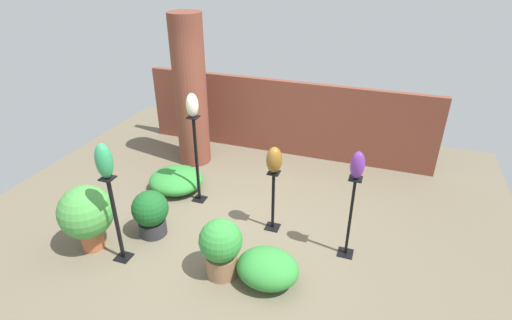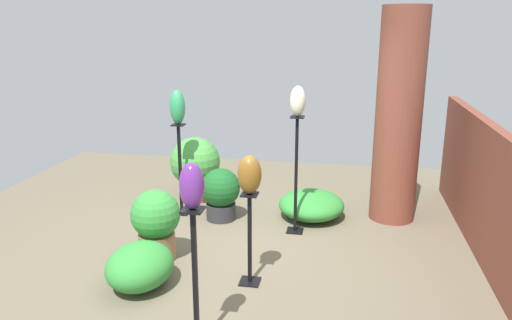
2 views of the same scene
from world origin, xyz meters
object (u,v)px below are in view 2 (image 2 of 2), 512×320
(pedestal_bronze, at_px, (250,243))
(pedestal_ivory, at_px, (296,180))
(art_vase_jade, at_px, (178,107))
(pedestal_violet, at_px, (195,287))
(art_vase_bronze, at_px, (250,175))
(art_vase_violet, at_px, (192,186))
(potted_plant_front_right, at_px, (195,164))
(potted_plant_front_left, at_px, (156,222))
(pedestal_jade, at_px, (180,173))
(brick_pillar, at_px, (398,117))
(art_vase_ivory, at_px, (298,101))
(potted_plant_back_center, at_px, (221,192))

(pedestal_bronze, xyz_separation_m, pedestal_ivory, (-1.34, 0.31, 0.25))
(art_vase_jade, bearing_deg, pedestal_violet, 20.82)
(pedestal_ivory, relative_size, art_vase_bronze, 3.84)
(art_vase_violet, bearing_deg, potted_plant_front_right, -162.99)
(art_vase_violet, bearing_deg, art_vase_jade, -159.18)
(pedestal_bronze, height_order, potted_plant_front_right, potted_plant_front_right)
(art_vase_jade, distance_m, potted_plant_front_left, 1.70)
(pedestal_ivory, bearing_deg, pedestal_jade, -102.01)
(brick_pillar, height_order, potted_plant_front_left, brick_pillar)
(art_vase_violet, bearing_deg, pedestal_ivory, 167.79)
(potted_plant_front_left, bearing_deg, pedestal_violet, 31.79)
(pedestal_ivory, bearing_deg, pedestal_bronze, -13.08)
(brick_pillar, relative_size, potted_plant_front_right, 2.88)
(pedestal_violet, distance_m, potted_plant_front_left, 1.67)
(pedestal_jade, relative_size, art_vase_bronze, 3.27)
(potted_plant_front_right, bearing_deg, art_vase_violet, 17.01)
(art_vase_jade, relative_size, art_vase_ivory, 1.26)
(pedestal_violet, distance_m, art_vase_ivory, 2.71)
(art_vase_jade, height_order, art_vase_violet, art_vase_jade)
(pedestal_bronze, distance_m, potted_plant_front_left, 1.14)
(pedestal_violet, xyz_separation_m, art_vase_violet, (0.00, -0.00, 0.82))
(art_vase_bronze, relative_size, art_vase_ivory, 1.06)
(art_vase_bronze, xyz_separation_m, potted_plant_back_center, (-1.57, -0.69, -0.76))
(art_vase_jade, bearing_deg, potted_plant_front_right, 174.50)
(pedestal_bronze, relative_size, art_vase_bronze, 2.48)
(pedestal_jade, height_order, potted_plant_front_left, pedestal_jade)
(art_vase_jade, distance_m, art_vase_ivory, 1.62)
(pedestal_violet, bearing_deg, pedestal_ivory, 167.79)
(pedestal_violet, bearing_deg, pedestal_bronze, 168.87)
(pedestal_jade, distance_m, potted_plant_front_left, 1.36)
(pedestal_violet, distance_m, art_vase_jade, 3.10)
(pedestal_violet, distance_m, art_vase_bronze, 1.26)
(art_vase_violet, xyz_separation_m, art_vase_bronze, (-1.09, 0.21, -0.23))
(brick_pillar, distance_m, pedestal_violet, 3.65)
(art_vase_ivory, distance_m, potted_plant_back_center, 1.63)
(pedestal_bronze, distance_m, art_vase_jade, 2.34)
(art_vase_jade, height_order, potted_plant_front_right, art_vase_jade)
(pedestal_ivory, bearing_deg, pedestal_violet, -12.21)
(art_vase_jade, relative_size, potted_plant_back_center, 0.65)
(potted_plant_back_center, bearing_deg, pedestal_violet, 10.14)
(pedestal_violet, relative_size, pedestal_bronze, 1.26)
(brick_pillar, height_order, art_vase_bronze, brick_pillar)
(potted_plant_front_right, bearing_deg, pedestal_jade, -5.50)
(pedestal_bronze, relative_size, art_vase_ivory, 2.63)
(pedestal_violet, relative_size, art_vase_ivory, 3.31)
(pedestal_violet, bearing_deg, brick_pillar, 150.85)
(art_vase_jade, bearing_deg, art_vase_ivory, 77.99)
(brick_pillar, distance_m, potted_plant_back_center, 2.46)
(pedestal_jade, bearing_deg, brick_pillar, 97.08)
(art_vase_violet, distance_m, potted_plant_front_left, 1.91)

